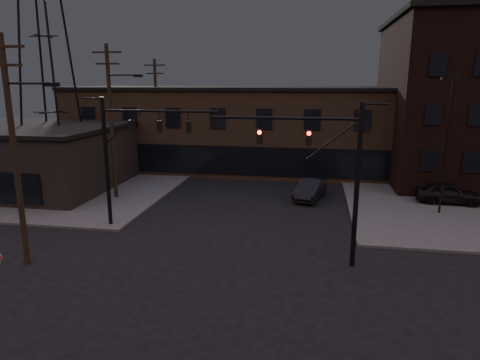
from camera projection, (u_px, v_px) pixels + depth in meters
name	position (u px, v px, depth m)	size (l,w,h in m)	color
ground	(201.00, 299.00, 17.91)	(140.00, 140.00, 0.00)	black
sidewalk_nw	(45.00, 171.00, 42.68)	(30.00, 30.00, 0.15)	#474744
building_row	(271.00, 130.00, 43.86)	(40.00, 12.00, 8.00)	brown
building_left	(20.00, 159.00, 36.04)	(16.00, 12.00, 5.00)	black
traffic_signal_near	(333.00, 167.00, 20.21)	(7.12, 0.24, 8.00)	black
traffic_signal_far	(125.00, 148.00, 25.57)	(7.12, 0.24, 8.00)	black
utility_pole_near	(15.00, 147.00, 20.08)	(3.70, 0.28, 11.00)	black
utility_pole_mid	(112.00, 119.00, 31.70)	(3.70, 0.28, 11.50)	black
utility_pole_far	(157.00, 112.00, 43.46)	(2.20, 0.28, 11.00)	black
transmission_tower	(44.00, 36.00, 35.35)	(7.00, 7.00, 25.00)	black
lot_light_a	(448.00, 134.00, 27.91)	(1.50, 0.28, 9.14)	black
parked_car_lot_a	(448.00, 193.00, 31.19)	(1.82, 4.53, 1.54)	black
car_crossing	(310.00, 189.00, 32.93)	(1.63, 4.68, 1.54)	black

